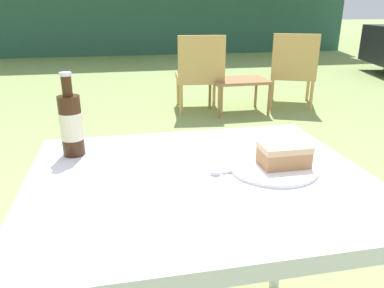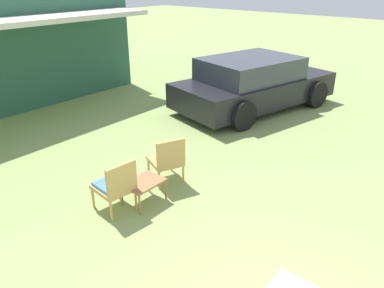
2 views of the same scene
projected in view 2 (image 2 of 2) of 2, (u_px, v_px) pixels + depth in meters
name	position (u px, v px, depth m)	size (l,w,h in m)	color
parked_car	(253.00, 84.00, 9.59)	(4.60, 2.83, 1.33)	black
wicker_chair_cushioned	(115.00, 185.00, 5.42)	(0.54, 0.59, 0.83)	tan
wicker_chair_plain	(167.00, 159.00, 6.17)	(0.66, 0.69, 0.83)	tan
garden_side_table	(144.00, 184.00, 5.66)	(0.60, 0.44, 0.37)	#996B42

